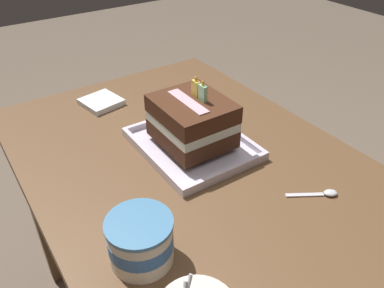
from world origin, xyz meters
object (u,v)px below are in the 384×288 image
at_px(foil_tray, 192,145).
at_px(birthday_cake, 192,121).
at_px(ice_cream_tub, 141,240).
at_px(napkin_pile, 101,102).
at_px(serving_spoon_near_tray, 324,193).

relative_size(foil_tray, birthday_cake, 1.63).
height_order(foil_tray, ice_cream_tub, ice_cream_tub).
bearing_deg(napkin_pile, foil_tray, 16.61).
height_order(birthday_cake, serving_spoon_near_tray, birthday_cake).
bearing_deg(serving_spoon_near_tray, foil_tray, -156.15).
distance_m(ice_cream_tub, napkin_pile, 0.63).
relative_size(birthday_cake, serving_spoon_near_tray, 1.76).
height_order(ice_cream_tub, napkin_pile, ice_cream_tub).
bearing_deg(birthday_cake, serving_spoon_near_tray, 23.83).
bearing_deg(napkin_pile, serving_spoon_near_tray, 20.13).
bearing_deg(foil_tray, birthday_cake, 90.00).
bearing_deg(birthday_cake, foil_tray, -90.00).
bearing_deg(ice_cream_tub, foil_tray, 131.70).
relative_size(birthday_cake, napkin_pile, 1.47).
height_order(foil_tray, napkin_pile, foil_tray).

